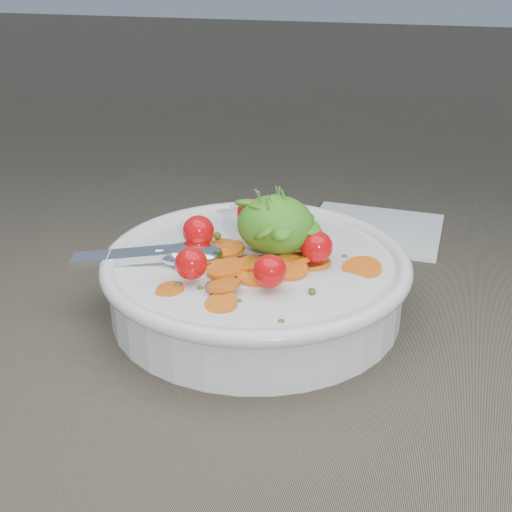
% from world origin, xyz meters
% --- Properties ---
extents(ground, '(6.00, 6.00, 0.00)m').
position_xyz_m(ground, '(0.00, 0.00, 0.00)').
color(ground, '#685E4A').
rests_on(ground, ground).
extents(bowl, '(0.32, 0.30, 0.13)m').
position_xyz_m(bowl, '(-0.01, -0.00, 0.04)').
color(bowl, white).
rests_on(bowl, ground).
extents(napkin, '(0.17, 0.15, 0.01)m').
position_xyz_m(napkin, '(0.08, 0.23, 0.00)').
color(napkin, white).
rests_on(napkin, ground).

